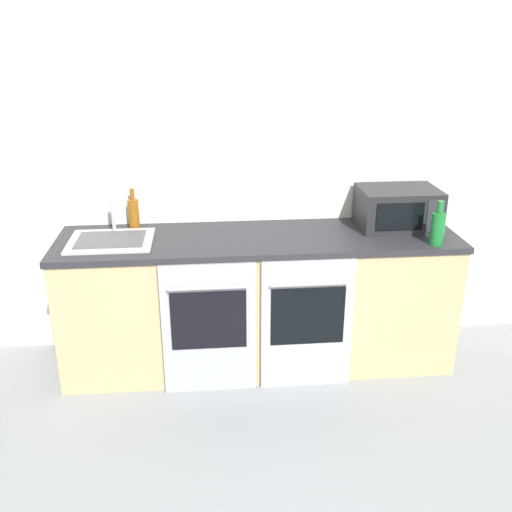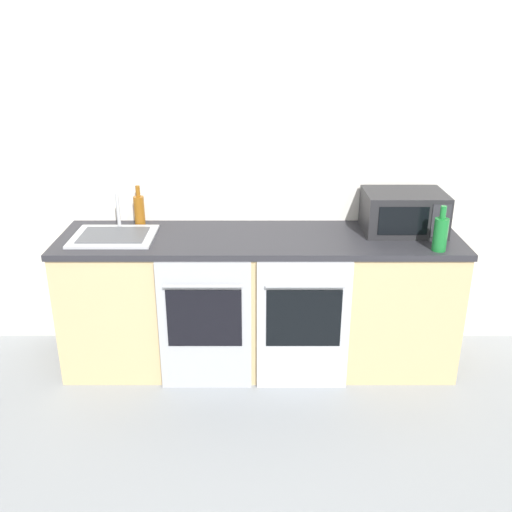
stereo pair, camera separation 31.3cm
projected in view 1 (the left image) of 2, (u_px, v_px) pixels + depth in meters
wall_back at (254, 166)px, 3.88m from camera, size 10.00×0.06×2.60m
counter_back at (258, 300)px, 3.86m from camera, size 2.60×0.67×0.92m
oven_left at (209, 328)px, 3.52m from camera, size 0.58×0.06×0.88m
oven_right at (307, 324)px, 3.58m from camera, size 0.58×0.06×0.88m
microwave at (398, 208)px, 3.82m from camera, size 0.52×0.38×0.27m
bottle_green at (438, 228)px, 3.51m from camera, size 0.08×0.08×0.28m
bottle_amber at (134, 213)px, 3.81m from camera, size 0.07×0.07×0.27m
sink at (111, 240)px, 3.59m from camera, size 0.52×0.43×0.25m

